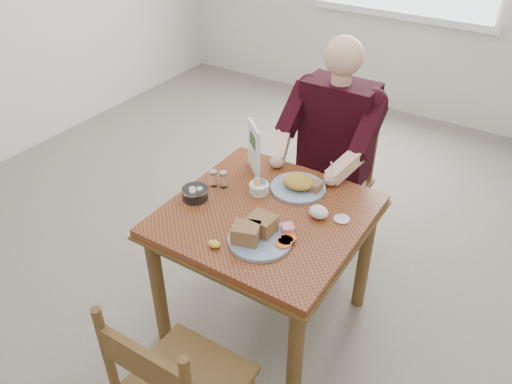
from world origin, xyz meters
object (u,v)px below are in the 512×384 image
Objects in this scene: diner at (332,140)px; far_plate at (299,185)px; near_plate at (258,233)px; chair_far at (333,181)px; table at (266,230)px.

diner reaches higher than far_plate.
diner reaches higher than near_plate.
far_plate is (0.04, -0.55, 0.30)m from chair_far.
diner reaches higher than chair_far.
diner is at bearing 90.00° from table.
diner is (0.00, 0.71, 0.17)m from table.
near_plate is (0.08, -0.99, 0.31)m from chair_far.
table is 0.66× the size of diner.
table is 0.73m from diner.
far_plate is at bearing -84.70° from diner.
near_plate is 1.16× the size of far_plate.
near_plate is at bearing -85.42° from far_plate.
table is at bearing -99.69° from far_plate.
near_plate is (0.08, -0.90, -0.03)m from diner.
diner is at bearing 95.30° from far_plate.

